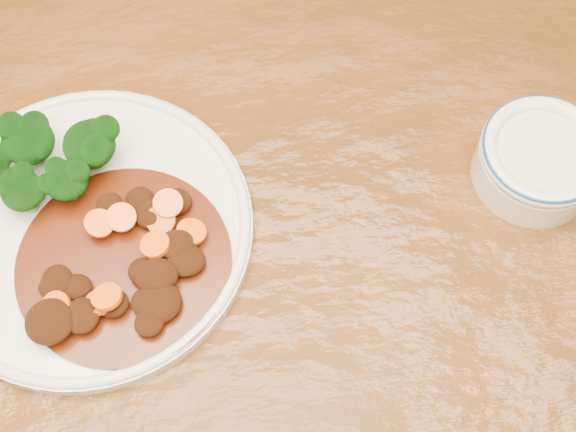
{
  "coord_description": "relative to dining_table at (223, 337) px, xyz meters",
  "views": [
    {
      "loc": [
        0.04,
        -0.24,
        1.42
      ],
      "look_at": [
        0.07,
        0.08,
        0.77
      ],
      "focal_mm": 50.0,
      "sensor_mm": 36.0,
      "label": 1
    }
  ],
  "objects": [
    {
      "name": "dinner_plate",
      "position": [
        -0.11,
        0.08,
        0.09
      ],
      "size": [
        0.3,
        0.3,
        0.02
      ],
      "rotation": [
        0.0,
        0.0,
        0.31
      ],
      "color": "silver",
      "rests_on": "dining_table"
    },
    {
      "name": "broccoli_florets",
      "position": [
        -0.15,
        0.14,
        0.12
      ],
      "size": [
        0.13,
        0.09,
        0.05
      ],
      "color": "#84A555",
      "rests_on": "dinner_plate"
    },
    {
      "name": "mince_stew",
      "position": [
        -0.08,
        0.04,
        0.1
      ],
      "size": [
        0.19,
        0.19,
        0.03
      ],
      "color": "#4A1A08",
      "rests_on": "dinner_plate"
    },
    {
      "name": "dip_bowl",
      "position": [
        0.31,
        0.11,
        0.11
      ],
      "size": [
        0.12,
        0.12,
        0.05
      ],
      "rotation": [
        0.0,
        0.0,
        -0.05
      ],
      "color": "silver",
      "rests_on": "dining_table"
    },
    {
      "name": "dining_table",
      "position": [
        0.0,
        0.0,
        0.0
      ],
      "size": [
        1.54,
        0.96,
        0.75
      ],
      "rotation": [
        0.0,
        0.0,
        0.04
      ],
      "color": "#5F3310",
      "rests_on": "ground"
    }
  ]
}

